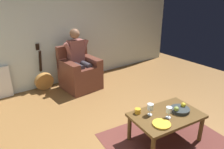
{
  "coord_description": "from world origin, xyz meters",
  "views": [
    {
      "loc": [
        1.81,
        1.81,
        2.07
      ],
      "look_at": [
        -0.32,
        -1.12,
        0.62
      ],
      "focal_mm": 34.24,
      "sensor_mm": 36.0,
      "label": 1
    }
  ],
  "objects_px": {
    "wine_glass_near": "(169,111)",
    "decorative_dish": "(162,124)",
    "fruit_bowl": "(180,109)",
    "person_seated": "(79,58)",
    "candle_jar": "(138,111)",
    "armchair": "(80,73)",
    "guitar": "(44,80)",
    "wine_glass_far": "(150,107)",
    "coffee_table": "(166,118)"
  },
  "relations": [
    {
      "from": "wine_glass_near",
      "to": "decorative_dish",
      "type": "height_order",
      "value": "wine_glass_near"
    },
    {
      "from": "wine_glass_near",
      "to": "fruit_bowl",
      "type": "height_order",
      "value": "wine_glass_near"
    },
    {
      "from": "person_seated",
      "to": "candle_jar",
      "type": "distance_m",
      "value": 2.09
    },
    {
      "from": "person_seated",
      "to": "candle_jar",
      "type": "relative_size",
      "value": 15.04
    },
    {
      "from": "candle_jar",
      "to": "fruit_bowl",
      "type": "bearing_deg",
      "value": 148.69
    },
    {
      "from": "armchair",
      "to": "fruit_bowl",
      "type": "relative_size",
      "value": 3.47
    },
    {
      "from": "person_seated",
      "to": "guitar",
      "type": "bearing_deg",
      "value": -32.1
    },
    {
      "from": "guitar",
      "to": "wine_glass_far",
      "type": "height_order",
      "value": "guitar"
    },
    {
      "from": "wine_glass_near",
      "to": "candle_jar",
      "type": "height_order",
      "value": "wine_glass_near"
    },
    {
      "from": "guitar",
      "to": "fruit_bowl",
      "type": "height_order",
      "value": "guitar"
    },
    {
      "from": "wine_glass_near",
      "to": "coffee_table",
      "type": "bearing_deg",
      "value": -124.8
    },
    {
      "from": "coffee_table",
      "to": "fruit_bowl",
      "type": "relative_size",
      "value": 3.87
    },
    {
      "from": "person_seated",
      "to": "fruit_bowl",
      "type": "height_order",
      "value": "person_seated"
    },
    {
      "from": "coffee_table",
      "to": "guitar",
      "type": "height_order",
      "value": "guitar"
    },
    {
      "from": "decorative_dish",
      "to": "wine_glass_far",
      "type": "bearing_deg",
      "value": -100.63
    },
    {
      "from": "person_seated",
      "to": "wine_glass_far",
      "type": "height_order",
      "value": "person_seated"
    },
    {
      "from": "person_seated",
      "to": "candle_jar",
      "type": "xyz_separation_m",
      "value": [
        0.18,
        2.07,
        -0.24
      ]
    },
    {
      "from": "coffee_table",
      "to": "fruit_bowl",
      "type": "bearing_deg",
      "value": 165.37
    },
    {
      "from": "wine_glass_far",
      "to": "armchair",
      "type": "bearing_deg",
      "value": -91.81
    },
    {
      "from": "armchair",
      "to": "wine_glass_far",
      "type": "xyz_separation_m",
      "value": [
        0.07,
        2.21,
        0.2
      ]
    },
    {
      "from": "coffee_table",
      "to": "armchair",
      "type": "bearing_deg",
      "value": -86.86
    },
    {
      "from": "guitar",
      "to": "candle_jar",
      "type": "bearing_deg",
      "value": 101.76
    },
    {
      "from": "person_seated",
      "to": "guitar",
      "type": "xyz_separation_m",
      "value": [
        0.69,
        -0.37,
        -0.48
      ]
    },
    {
      "from": "wine_glass_near",
      "to": "guitar",
      "type": "bearing_deg",
      "value": -74.48
    },
    {
      "from": "guitar",
      "to": "candle_jar",
      "type": "height_order",
      "value": "guitar"
    },
    {
      "from": "decorative_dish",
      "to": "guitar",
      "type": "bearing_deg",
      "value": -78.62
    },
    {
      "from": "wine_glass_near",
      "to": "wine_glass_far",
      "type": "height_order",
      "value": "wine_glass_far"
    },
    {
      "from": "person_seated",
      "to": "coffee_table",
      "type": "bearing_deg",
      "value": 89.36
    },
    {
      "from": "guitar",
      "to": "fruit_bowl",
      "type": "xyz_separation_m",
      "value": [
        -1.03,
        2.76,
        0.24
      ]
    },
    {
      "from": "guitar",
      "to": "decorative_dish",
      "type": "distance_m",
      "value": 2.89
    },
    {
      "from": "armchair",
      "to": "candle_jar",
      "type": "distance_m",
      "value": 2.09
    },
    {
      "from": "armchair",
      "to": "coffee_table",
      "type": "height_order",
      "value": "armchair"
    },
    {
      "from": "wine_glass_near",
      "to": "decorative_dish",
      "type": "bearing_deg",
      "value": 16.33
    },
    {
      "from": "armchair",
      "to": "fruit_bowl",
      "type": "bearing_deg",
      "value": 94.42
    },
    {
      "from": "armchair",
      "to": "guitar",
      "type": "bearing_deg",
      "value": -31.28
    },
    {
      "from": "wine_glass_far",
      "to": "candle_jar",
      "type": "height_order",
      "value": "wine_glass_far"
    },
    {
      "from": "fruit_bowl",
      "to": "person_seated",
      "type": "bearing_deg",
      "value": -81.78
    },
    {
      "from": "fruit_bowl",
      "to": "armchair",
      "type": "bearing_deg",
      "value": -81.81
    },
    {
      "from": "decorative_dish",
      "to": "candle_jar",
      "type": "xyz_separation_m",
      "value": [
        0.06,
        -0.39,
        0.02
      ]
    },
    {
      "from": "armchair",
      "to": "decorative_dish",
      "type": "distance_m",
      "value": 2.47
    },
    {
      "from": "person_seated",
      "to": "decorative_dish",
      "type": "height_order",
      "value": "person_seated"
    },
    {
      "from": "guitar",
      "to": "fruit_bowl",
      "type": "bearing_deg",
      "value": 110.53
    },
    {
      "from": "guitar",
      "to": "person_seated",
      "type": "bearing_deg",
      "value": 151.67
    },
    {
      "from": "wine_glass_far",
      "to": "candle_jar",
      "type": "xyz_separation_m",
      "value": [
        0.11,
        -0.13,
        -0.08
      ]
    },
    {
      "from": "armchair",
      "to": "wine_glass_far",
      "type": "distance_m",
      "value": 2.22
    },
    {
      "from": "coffee_table",
      "to": "wine_glass_far",
      "type": "relative_size",
      "value": 6.14
    },
    {
      "from": "guitar",
      "to": "fruit_bowl",
      "type": "relative_size",
      "value": 3.75
    },
    {
      "from": "guitar",
      "to": "fruit_bowl",
      "type": "distance_m",
      "value": 2.95
    },
    {
      "from": "wine_glass_far",
      "to": "fruit_bowl",
      "type": "xyz_separation_m",
      "value": [
        -0.42,
        0.19,
        -0.09
      ]
    },
    {
      "from": "person_seated",
      "to": "guitar",
      "type": "height_order",
      "value": "person_seated"
    }
  ]
}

